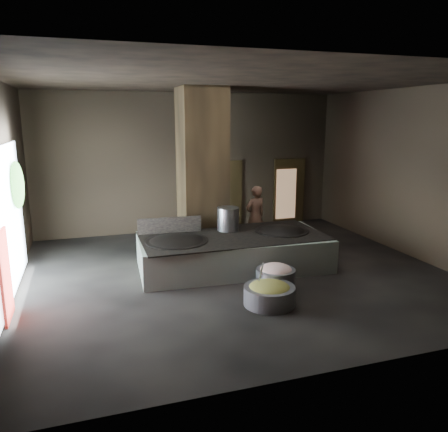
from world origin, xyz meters
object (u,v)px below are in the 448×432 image
object	(u,v)px
wok_right	(281,234)
veg_basin	(269,295)
hearth_platform	(233,252)
wok_left	(176,244)
cook	(255,216)
stock_pot	(228,219)
meat_basin	(276,279)

from	to	relation	value
wok_right	veg_basin	distance (m)	2.84
hearth_platform	wok_left	world-z (taller)	wok_left
cook	veg_basin	world-z (taller)	cook
hearth_platform	wok_left	xyz separation A→B (m)	(-1.45, -0.05, 0.35)
hearth_platform	wok_right	size ratio (longest dim) A/B	3.41
wok_left	veg_basin	xyz separation A→B (m)	(1.41, -2.32, -0.56)
hearth_platform	stock_pot	world-z (taller)	stock_pot
hearth_platform	meat_basin	world-z (taller)	hearth_platform
wok_right	meat_basin	size ratio (longest dim) A/B	1.59
cook	veg_basin	distance (m)	4.23
wok_right	meat_basin	world-z (taller)	wok_right
wok_left	cook	bearing A→B (deg)	31.61
wok_left	stock_pot	world-z (taller)	stock_pot
veg_basin	hearth_platform	bearing A→B (deg)	89.05
wok_left	stock_pot	bearing A→B (deg)	21.80
cook	veg_basin	size ratio (longest dim) A/B	1.72
hearth_platform	meat_basin	distance (m)	1.74
cook	hearth_platform	bearing A→B (deg)	38.68
wok_right	cook	xyz separation A→B (m)	(-0.11, 1.56, 0.14)
cook	wok_left	bearing A→B (deg)	17.98
wok_left	cook	xyz separation A→B (m)	(2.69, 1.66, 0.14)
hearth_platform	veg_basin	bearing A→B (deg)	-87.72
wok_right	hearth_platform	bearing A→B (deg)	-177.88
stock_pot	veg_basin	bearing A→B (deg)	-91.75
hearth_platform	veg_basin	size ratio (longest dim) A/B	4.46
wok_left	veg_basin	bearing A→B (deg)	-58.69
veg_basin	stock_pot	bearing A→B (deg)	88.25
wok_left	meat_basin	bearing A→B (deg)	-41.18
wok_right	cook	distance (m)	1.57
stock_pot	meat_basin	xyz separation A→B (m)	(0.36, -2.23, -0.90)
meat_basin	stock_pot	bearing A→B (deg)	99.24
stock_pot	veg_basin	size ratio (longest dim) A/B	0.58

